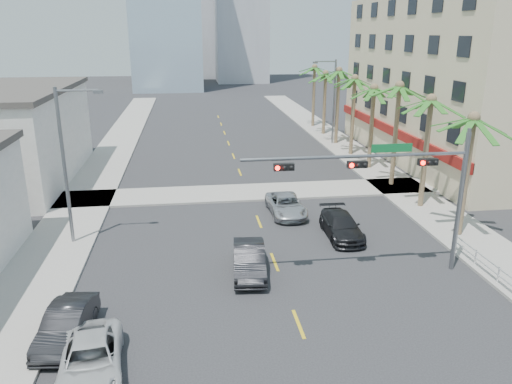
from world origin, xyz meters
TOP-DOWN VIEW (x-y plane):
  - sidewalk_right at (12.00, 20.00)m, footprint 4.00×120.00m
  - sidewalk_left at (-12.00, 20.00)m, footprint 4.00×120.00m
  - sidewalk_cross at (0.00, 22.00)m, footprint 80.00×4.00m
  - building_right at (21.99, 30.00)m, footprint 15.25×28.00m
  - traffic_signal_mast at (5.78, 7.95)m, footprint 11.12×0.54m
  - palm_tree_0 at (11.60, 12.00)m, footprint 4.80×4.80m
  - palm_tree_1 at (11.60, 17.20)m, footprint 4.80×4.80m
  - palm_tree_2 at (11.60, 22.40)m, footprint 4.80×4.80m
  - palm_tree_3 at (11.60, 27.60)m, footprint 4.80×4.80m
  - palm_tree_4 at (11.60, 32.80)m, footprint 4.80×4.80m
  - palm_tree_5 at (11.60, 38.00)m, footprint 4.80×4.80m
  - palm_tree_6 at (11.60, 43.20)m, footprint 4.80×4.80m
  - palm_tree_7 at (11.60, 48.40)m, footprint 4.80×4.80m
  - streetlight_left at (-11.00, 14.00)m, footprint 2.55×0.25m
  - streetlight_right at (11.00, 38.00)m, footprint 2.55×0.25m
  - guardrail at (10.30, 6.00)m, footprint 0.08×8.08m
  - car_parked_mid at (-9.40, 4.14)m, footprint 1.98×4.41m
  - car_parked_far at (-8.06, 1.76)m, footprint 2.69×4.94m
  - car_lane_left at (-1.50, 8.90)m, footprint 1.95×4.63m
  - car_lane_center at (2.00, 17.11)m, footprint 2.33×4.81m
  - car_lane_right at (4.56, 12.92)m, footprint 2.02×4.79m

SIDE VIEW (x-z plane):
  - sidewalk_right at x=12.00m, z-range 0.00..0.15m
  - sidewalk_left at x=-12.00m, z-range 0.00..0.15m
  - sidewalk_cross at x=0.00m, z-range 0.00..0.15m
  - car_parked_far at x=-8.06m, z-range 0.00..1.31m
  - car_lane_center at x=2.00m, z-range 0.00..1.32m
  - guardrail at x=10.30m, z-range 0.17..1.17m
  - car_lane_right at x=4.56m, z-range 0.00..1.38m
  - car_parked_mid at x=-9.40m, z-range 0.00..1.40m
  - car_lane_left at x=-1.50m, z-range 0.00..1.49m
  - streetlight_left at x=-11.00m, z-range 0.56..9.56m
  - streetlight_right at x=11.00m, z-range 0.56..9.56m
  - traffic_signal_mast at x=5.78m, z-range 1.46..8.66m
  - palm_tree_0 at x=11.60m, z-range 3.18..10.98m
  - palm_tree_3 at x=11.60m, z-range 3.18..10.98m
  - palm_tree_6 at x=11.60m, z-range 3.18..10.98m
  - palm_tree_1 at x=11.60m, z-range 3.35..11.51m
  - palm_tree_4 at x=11.60m, z-range 3.35..11.51m
  - palm_tree_7 at x=11.60m, z-range 3.35..11.51m
  - building_right at x=21.99m, z-range 0.00..15.00m
  - palm_tree_2 at x=11.60m, z-range 3.52..12.04m
  - palm_tree_5 at x=11.60m, z-range 3.52..12.04m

